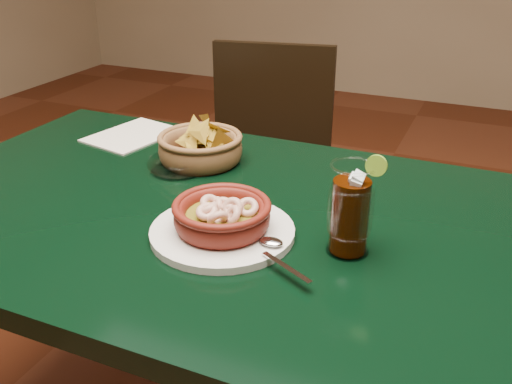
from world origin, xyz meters
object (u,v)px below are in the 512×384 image
at_px(shrimp_plate, 222,219).
at_px(cola_drink, 350,210).
at_px(chip_basket, 201,147).
at_px(dining_table, 196,247).
at_px(dining_chair, 265,176).

xyz_separation_m(shrimp_plate, cola_drink, (0.21, 0.04, 0.04)).
bearing_deg(shrimp_plate, chip_basket, 124.97).
relative_size(dining_table, shrimp_plate, 3.71).
xyz_separation_m(dining_chair, chip_basket, (0.06, -0.52, 0.29)).
height_order(dining_table, cola_drink, cola_drink).
xyz_separation_m(shrimp_plate, chip_basket, (-0.19, 0.28, 0.00)).
height_order(dining_table, shrimp_plate, shrimp_plate).
xyz_separation_m(dining_table, shrimp_plate, (0.11, -0.09, 0.13)).
bearing_deg(shrimp_plate, cola_drink, 9.91).
distance_m(dining_chair, shrimp_plate, 0.88).
xyz_separation_m(dining_table, cola_drink, (0.32, -0.05, 0.18)).
bearing_deg(dining_chair, cola_drink, -58.39).
height_order(dining_table, chip_basket, chip_basket).
height_order(dining_table, dining_chair, dining_chair).
bearing_deg(cola_drink, dining_chair, 121.61).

